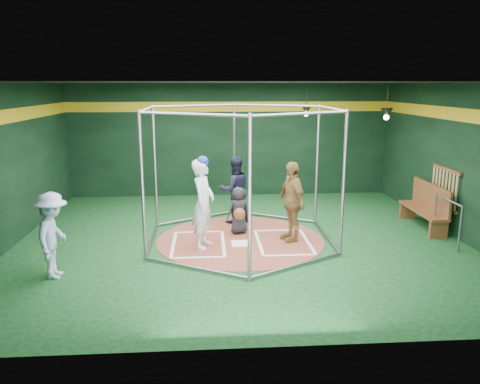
{
  "coord_description": "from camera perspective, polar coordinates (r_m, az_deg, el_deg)",
  "views": [
    {
      "loc": [
        -0.72,
        -10.14,
        3.46
      ],
      "look_at": [
        0.0,
        0.1,
        1.1
      ],
      "focal_mm": 35.0,
      "sensor_mm": 36.0,
      "label": 1
    }
  ],
  "objects": [
    {
      "name": "bat_rack",
      "position": [
        12.2,
        23.66,
        0.45
      ],
      "size": [
        0.07,
        1.25,
        0.98
      ],
      "color": "brown",
      "rests_on": "room_shell"
    },
    {
      "name": "dugout_bench",
      "position": [
        12.36,
        21.79,
        -1.54
      ],
      "size": [
        0.44,
        1.89,
        1.1
      ],
      "color": "brown",
      "rests_on": "ground"
    },
    {
      "name": "pendant_lamp_far",
      "position": [
        13.04,
        17.43,
        9.21
      ],
      "size": [
        0.34,
        0.34,
        0.9
      ],
      "color": "black",
      "rests_on": "room_shell"
    },
    {
      "name": "home_plate",
      "position": [
        10.45,
        0.15,
        -6.29
      ],
      "size": [
        0.43,
        0.43,
        0.01
      ],
      "primitive_type": "cube",
      "color": "white",
      "rests_on": "clay_disc"
    },
    {
      "name": "umpire",
      "position": [
        11.84,
        -0.65,
        0.3
      ],
      "size": [
        0.99,
        0.86,
        1.71
      ],
      "primitive_type": "imported",
      "rotation": [
        0.0,
        0.0,
        3.44
      ],
      "color": "black",
      "rests_on": "clay_disc"
    },
    {
      "name": "batter_figure",
      "position": [
        10.02,
        -4.5,
        -1.3
      ],
      "size": [
        0.65,
        0.81,
        2.0
      ],
      "color": "white",
      "rests_on": "clay_disc"
    },
    {
      "name": "batter_box_right",
      "position": [
        10.6,
        5.29,
        -6.06
      ],
      "size": [
        1.17,
        1.77,
        0.01
      ],
      "color": "white",
      "rests_on": "clay_disc"
    },
    {
      "name": "clay_disc",
      "position": [
        10.73,
        0.04,
        -5.82
      ],
      "size": [
        3.8,
        3.8,
        0.01
      ],
      "primitive_type": "cylinder",
      "color": "brown",
      "rests_on": "ground"
    },
    {
      "name": "visitor_leopard",
      "position": [
        10.53,
        6.31,
        -1.13
      ],
      "size": [
        0.72,
        1.14,
        1.8
      ],
      "primitive_type": "imported",
      "rotation": [
        0.0,
        0.0,
        -1.28
      ],
      "color": "tan",
      "rests_on": "clay_disc"
    },
    {
      "name": "room_shell",
      "position": [
        10.31,
        0.04,
        3.43
      ],
      "size": [
        10.1,
        9.1,
        3.53
      ],
      "color": "#0C3513",
      "rests_on": "ground"
    },
    {
      "name": "batter_box_left",
      "position": [
        10.47,
        -5.09,
        -6.3
      ],
      "size": [
        1.17,
        1.77,
        0.01
      ],
      "color": "white",
      "rests_on": "clay_disc"
    },
    {
      "name": "pendant_lamp_near",
      "position": [
        14.06,
        8.09,
        9.89
      ],
      "size": [
        0.34,
        0.34,
        0.9
      ],
      "color": "black",
      "rests_on": "room_shell"
    },
    {
      "name": "steel_railing",
      "position": [
        11.29,
        23.98,
        -2.46
      ],
      "size": [
        0.05,
        1.17,
        1.01
      ],
      "color": "gray",
      "rests_on": "ground"
    },
    {
      "name": "catcher_figure",
      "position": [
        11.01,
        -0.16,
        -2.27
      ],
      "size": [
        0.64,
        0.65,
        1.12
      ],
      "color": "black",
      "rests_on": "clay_disc"
    },
    {
      "name": "bystander_blue",
      "position": [
        9.14,
        -21.83,
        -4.94
      ],
      "size": [
        0.59,
        1.03,
        1.59
      ],
      "primitive_type": "imported",
      "rotation": [
        0.0,
        0.0,
        1.57
      ],
      "color": "#A5BFDA",
      "rests_on": "ground"
    },
    {
      "name": "batting_cage",
      "position": [
        10.35,
        0.04,
        2.03
      ],
      "size": [
        4.05,
        4.67,
        3.0
      ],
      "color": "gray",
      "rests_on": "ground"
    }
  ]
}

